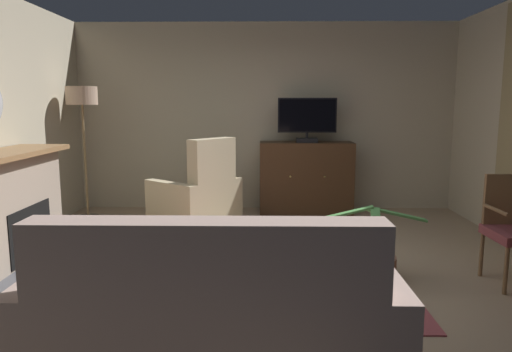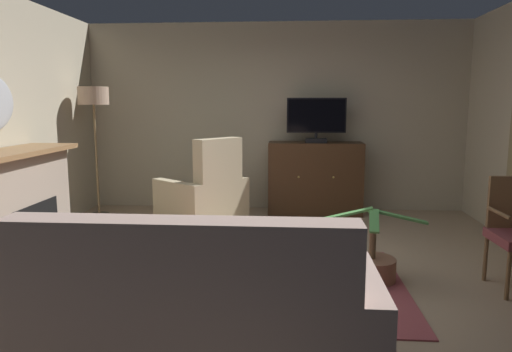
{
  "view_description": "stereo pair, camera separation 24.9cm",
  "coord_description": "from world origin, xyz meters",
  "px_view_note": "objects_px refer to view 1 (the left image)",
  "views": [
    {
      "loc": [
        -0.01,
        -4.25,
        1.57
      ],
      "look_at": [
        -0.09,
        0.2,
        0.89
      ],
      "focal_mm": 33.09,
      "sensor_mm": 36.0,
      "label": 1
    },
    {
      "loc": [
        0.24,
        -4.24,
        1.57
      ],
      "look_at": [
        -0.09,
        0.2,
        0.89
      ],
      "focal_mm": 33.09,
      "sensor_mm": 36.0,
      "label": 2
    }
  ],
  "objects_px": {
    "coffee_table": "(237,253)",
    "sofa_floral": "(213,330)",
    "cat": "(146,241)",
    "floor_lamp": "(82,106)",
    "tv_cabinet": "(306,179)",
    "potted_plant_leafy_by_curtain": "(372,263)",
    "armchair_in_far_corner": "(198,200)",
    "folded_newspaper": "(230,246)",
    "fireplace": "(11,211)",
    "tv_remote": "(267,248)",
    "television": "(307,119)"
  },
  "relations": [
    {
      "from": "coffee_table",
      "to": "sofa_floral",
      "type": "distance_m",
      "value": 1.15
    },
    {
      "from": "cat",
      "to": "floor_lamp",
      "type": "bearing_deg",
      "value": 128.93
    },
    {
      "from": "tv_cabinet",
      "to": "potted_plant_leafy_by_curtain",
      "type": "xyz_separation_m",
      "value": [
        0.38,
        -2.62,
        -0.35
      ]
    },
    {
      "from": "potted_plant_leafy_by_curtain",
      "to": "cat",
      "type": "height_order",
      "value": "potted_plant_leafy_by_curtain"
    },
    {
      "from": "coffee_table",
      "to": "armchair_in_far_corner",
      "type": "height_order",
      "value": "armchair_in_far_corner"
    },
    {
      "from": "tv_cabinet",
      "to": "folded_newspaper",
      "type": "relative_size",
      "value": 4.43
    },
    {
      "from": "fireplace",
      "to": "potted_plant_leafy_by_curtain",
      "type": "relative_size",
      "value": 1.69
    },
    {
      "from": "potted_plant_leafy_by_curtain",
      "to": "tv_cabinet",
      "type": "bearing_deg",
      "value": 98.26
    },
    {
      "from": "fireplace",
      "to": "floor_lamp",
      "type": "height_order",
      "value": "floor_lamp"
    },
    {
      "from": "folded_newspaper",
      "to": "sofa_floral",
      "type": "relative_size",
      "value": 0.15
    },
    {
      "from": "sofa_floral",
      "to": "potted_plant_leafy_by_curtain",
      "type": "height_order",
      "value": "sofa_floral"
    },
    {
      "from": "armchair_in_far_corner",
      "to": "tv_remote",
      "type": "bearing_deg",
      "value": -70.21
    },
    {
      "from": "tv_remote",
      "to": "folded_newspaper",
      "type": "relative_size",
      "value": 0.57
    },
    {
      "from": "television",
      "to": "potted_plant_leafy_by_curtain",
      "type": "height_order",
      "value": "television"
    },
    {
      "from": "television",
      "to": "folded_newspaper",
      "type": "distance_m",
      "value": 3.37
    },
    {
      "from": "television",
      "to": "tv_cabinet",
      "type": "bearing_deg",
      "value": 90.0
    },
    {
      "from": "floor_lamp",
      "to": "armchair_in_far_corner",
      "type": "bearing_deg",
      "value": -15.0
    },
    {
      "from": "tv_remote",
      "to": "sofa_floral",
      "type": "height_order",
      "value": "sofa_floral"
    },
    {
      "from": "armchair_in_far_corner",
      "to": "television",
      "type": "bearing_deg",
      "value": 29.03
    },
    {
      "from": "fireplace",
      "to": "coffee_table",
      "type": "height_order",
      "value": "fireplace"
    },
    {
      "from": "potted_plant_leafy_by_curtain",
      "to": "floor_lamp",
      "type": "distance_m",
      "value": 4.29
    },
    {
      "from": "television",
      "to": "floor_lamp",
      "type": "height_order",
      "value": "floor_lamp"
    },
    {
      "from": "tv_cabinet",
      "to": "sofa_floral",
      "type": "xyz_separation_m",
      "value": [
        -0.88,
        -4.32,
        -0.15
      ]
    },
    {
      "from": "tv_cabinet",
      "to": "armchair_in_far_corner",
      "type": "relative_size",
      "value": 1.07
    },
    {
      "from": "cat",
      "to": "coffee_table",
      "type": "bearing_deg",
      "value": -51.02
    },
    {
      "from": "floor_lamp",
      "to": "coffee_table",
      "type": "bearing_deg",
      "value": -51.05
    },
    {
      "from": "fireplace",
      "to": "tv_cabinet",
      "type": "relative_size",
      "value": 1.24
    },
    {
      "from": "floor_lamp",
      "to": "folded_newspaper",
      "type": "bearing_deg",
      "value": -51.85
    },
    {
      "from": "coffee_table",
      "to": "floor_lamp",
      "type": "relative_size",
      "value": 0.48
    },
    {
      "from": "fireplace",
      "to": "armchair_in_far_corner",
      "type": "bearing_deg",
      "value": 41.02
    },
    {
      "from": "tv_cabinet",
      "to": "tv_remote",
      "type": "relative_size",
      "value": 7.83
    },
    {
      "from": "coffee_table",
      "to": "armchair_in_far_corner",
      "type": "distance_m",
      "value": 2.4
    },
    {
      "from": "television",
      "to": "cat",
      "type": "bearing_deg",
      "value": -136.0
    },
    {
      "from": "tv_cabinet",
      "to": "coffee_table",
      "type": "distance_m",
      "value": 3.28
    },
    {
      "from": "fireplace",
      "to": "sofa_floral",
      "type": "distance_m",
      "value": 3.01
    },
    {
      "from": "coffee_table",
      "to": "sofa_floral",
      "type": "bearing_deg",
      "value": -93.18
    },
    {
      "from": "coffee_table",
      "to": "potted_plant_leafy_by_curtain",
      "type": "bearing_deg",
      "value": 24.71
    },
    {
      "from": "coffee_table",
      "to": "armchair_in_far_corner",
      "type": "relative_size",
      "value": 0.7
    },
    {
      "from": "armchair_in_far_corner",
      "to": "floor_lamp",
      "type": "distance_m",
      "value": 2.02
    },
    {
      "from": "tv_remote",
      "to": "sofa_floral",
      "type": "bearing_deg",
      "value": -64.16
    },
    {
      "from": "tv_remote",
      "to": "folded_newspaper",
      "type": "height_order",
      "value": "tv_remote"
    },
    {
      "from": "tv_remote",
      "to": "coffee_table",
      "type": "bearing_deg",
      "value": -159.87
    },
    {
      "from": "television",
      "to": "armchair_in_far_corner",
      "type": "relative_size",
      "value": 0.66
    },
    {
      "from": "coffee_table",
      "to": "potted_plant_leafy_by_curtain",
      "type": "xyz_separation_m",
      "value": [
        1.2,
        0.55,
        -0.27
      ]
    },
    {
      "from": "armchair_in_far_corner",
      "to": "sofa_floral",
      "type": "bearing_deg",
      "value": -80.7
    },
    {
      "from": "tv_cabinet",
      "to": "sofa_floral",
      "type": "relative_size",
      "value": 0.65
    },
    {
      "from": "floor_lamp",
      "to": "television",
      "type": "bearing_deg",
      "value": 7.13
    },
    {
      "from": "folded_newspaper",
      "to": "potted_plant_leafy_by_curtain",
      "type": "height_order",
      "value": "potted_plant_leafy_by_curtain"
    },
    {
      "from": "tv_cabinet",
      "to": "cat",
      "type": "height_order",
      "value": "tv_cabinet"
    },
    {
      "from": "tv_cabinet",
      "to": "sofa_floral",
      "type": "height_order",
      "value": "tv_cabinet"
    }
  ]
}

